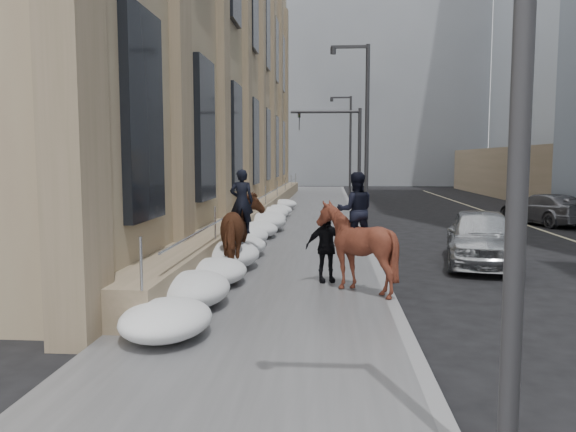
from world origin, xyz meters
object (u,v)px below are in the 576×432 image
Objects in this scene: car_silver at (481,237)px; car_grey at (545,209)px; mounted_horse_left at (243,229)px; mounted_horse_right at (355,242)px; pedestrian at (326,247)px.

car_grey is (5.73, 10.66, -0.09)m from car_silver.
mounted_horse_left is 3.66m from mounted_horse_right.
car_silver is (6.72, 1.81, -0.38)m from mounted_horse_left.
pedestrian is 5.51m from car_silver.
car_silver is at bearing 20.65° from pedestrian.
car_grey is (9.56, 14.73, -0.50)m from mounted_horse_right.
mounted_horse_right is 1.58× the size of pedestrian.
mounted_horse_left reaches higher than car_silver.
car_silver is at bearing 42.74° from car_grey.
pedestrian is (2.22, -1.37, -0.24)m from mounted_horse_left.
mounted_horse_right is 1.14m from pedestrian.
pedestrian is at bearing -133.59° from car_silver.
mounted_horse_right reaches higher than pedestrian.
mounted_horse_left is at bearing -153.76° from car_silver.
mounted_horse_right is 0.55× the size of car_silver.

